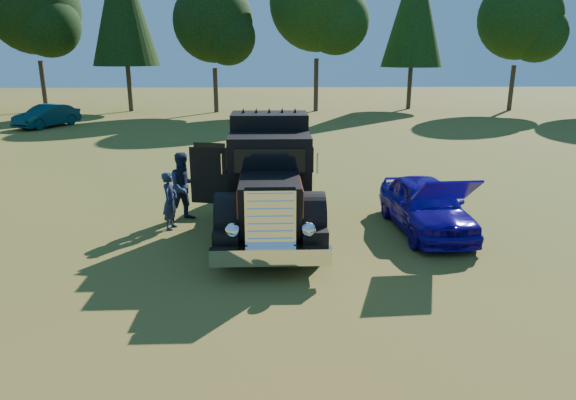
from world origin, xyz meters
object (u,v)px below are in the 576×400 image
Objects in this scene: diamond_t_truck at (270,182)px; spectator_near at (170,201)px; hotrod_coupe at (426,205)px; spectator_far at (184,187)px; distant_teal_car at (47,116)px.

diamond_t_truck reaches higher than spectator_near.
spectator_near is (-2.66, 0.10, -0.50)m from diamond_t_truck.
spectator_near is at bearing 177.77° from diamond_t_truck.
hotrod_coupe is 6.60m from spectator_far.
diamond_t_truck reaches higher than hotrod_coupe.
diamond_t_truck is 1.67× the size of distant_teal_car.
spectator_near reaches higher than distant_teal_car.
spectator_far is at bearing 160.50° from diamond_t_truck.
spectator_far is 22.65m from distant_teal_car.
hotrod_coupe is at bearing -22.34° from distant_teal_car.
distant_teal_car is at bearing 124.94° from diamond_t_truck.
diamond_t_truck is at bearing -50.99° from spectator_far.
spectator_far is (-2.39, 0.84, -0.31)m from diamond_t_truck.
diamond_t_truck is 3.70× the size of spectator_far.
spectator_far is (-6.49, 1.15, 0.26)m from hotrod_coupe.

